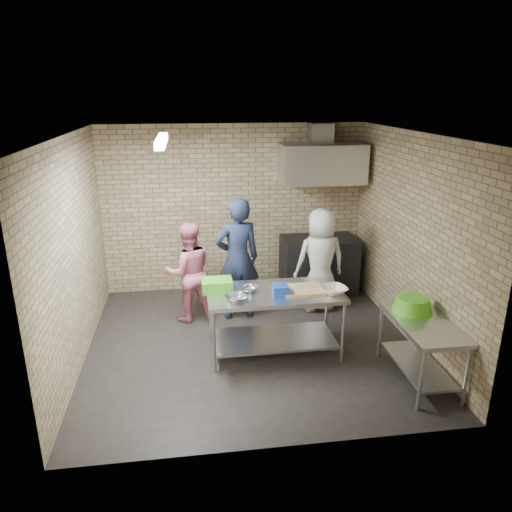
{
  "coord_description": "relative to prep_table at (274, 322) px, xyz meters",
  "views": [
    {
      "loc": [
        -0.74,
        -5.67,
        3.18
      ],
      "look_at": [
        0.1,
        0.2,
        1.15
      ],
      "focal_mm": 34.08,
      "sensor_mm": 36.0,
      "label": 1
    }
  ],
  "objects": [
    {
      "name": "floor",
      "position": [
        -0.27,
        0.25,
        -0.42
      ],
      "size": [
        4.2,
        4.2,
        0.0
      ],
      "primitive_type": "plane",
      "color": "black",
      "rests_on": "ground"
    },
    {
      "name": "ceiling",
      "position": [
        -0.27,
        0.25,
        2.28
      ],
      "size": [
        4.2,
        4.2,
        0.0
      ],
      "primitive_type": "plane",
      "rotation": [
        3.14,
        0.0,
        0.0
      ],
      "color": "black",
      "rests_on": "ground"
    },
    {
      "name": "back_wall",
      "position": [
        -0.27,
        2.25,
        0.93
      ],
      "size": [
        4.2,
        0.06,
        2.7
      ],
      "primitive_type": "cube",
      "color": "tan",
      "rests_on": "ground"
    },
    {
      "name": "front_wall",
      "position": [
        -0.27,
        -1.75,
        0.93
      ],
      "size": [
        4.2,
        0.06,
        2.7
      ],
      "primitive_type": "cube",
      "color": "tan",
      "rests_on": "ground"
    },
    {
      "name": "left_wall",
      "position": [
        -2.37,
        0.25,
        0.93
      ],
      "size": [
        0.06,
        4.0,
        2.7
      ],
      "primitive_type": "cube",
      "color": "tan",
      "rests_on": "ground"
    },
    {
      "name": "right_wall",
      "position": [
        1.83,
        0.25,
        0.93
      ],
      "size": [
        0.06,
        4.0,
        2.7
      ],
      "primitive_type": "cube",
      "color": "tan",
      "rests_on": "ground"
    },
    {
      "name": "prep_table",
      "position": [
        0.0,
        0.0,
        0.0
      ],
      "size": [
        1.67,
        0.83,
        0.83
      ],
      "primitive_type": "cube",
      "color": "silver",
      "rests_on": "floor"
    },
    {
      "name": "side_counter",
      "position": [
        1.53,
        -0.85,
        -0.04
      ],
      "size": [
        0.6,
        1.2,
        0.75
      ],
      "primitive_type": "cube",
      "color": "silver",
      "rests_on": "floor"
    },
    {
      "name": "stove",
      "position": [
        1.08,
        1.9,
        0.03
      ],
      "size": [
        1.2,
        0.7,
        0.9
      ],
      "primitive_type": "cube",
      "color": "black",
      "rests_on": "floor"
    },
    {
      "name": "range_hood",
      "position": [
        1.08,
        1.95,
        1.68
      ],
      "size": [
        1.3,
        0.6,
        0.6
      ],
      "primitive_type": "cube",
      "color": "silver",
      "rests_on": "back_wall"
    },
    {
      "name": "hood_duct",
      "position": [
        1.08,
        2.1,
        2.13
      ],
      "size": [
        0.35,
        0.3,
        0.3
      ],
      "primitive_type": "cube",
      "color": "#A5A8AD",
      "rests_on": "back_wall"
    },
    {
      "name": "wall_shelf",
      "position": [
        1.38,
        2.14,
        1.5
      ],
      "size": [
        0.8,
        0.2,
        0.04
      ],
      "primitive_type": "cube",
      "color": "#3F2B19",
      "rests_on": "back_wall"
    },
    {
      "name": "fluorescent_fixture",
      "position": [
        -1.27,
        0.25,
        2.22
      ],
      "size": [
        0.1,
        1.25,
        0.08
      ],
      "primitive_type": "cube",
      "color": "white",
      "rests_on": "ceiling"
    },
    {
      "name": "green_crate",
      "position": [
        -0.7,
        0.12,
        0.49
      ],
      "size": [
        0.37,
        0.28,
        0.15
      ],
      "primitive_type": "cube",
      "color": "green",
      "rests_on": "prep_table"
    },
    {
      "name": "blue_tub",
      "position": [
        0.05,
        -0.1,
        0.48
      ],
      "size": [
        0.19,
        0.19,
        0.12
      ],
      "primitive_type": "cube",
      "color": "#1642AB",
      "rests_on": "prep_table"
    },
    {
      "name": "cutting_board",
      "position": [
        0.35,
        -0.02,
        0.43
      ],
      "size": [
        0.51,
        0.39,
        0.03
      ],
      "primitive_type": "cube",
      "color": "tan",
      "rests_on": "prep_table"
    },
    {
      "name": "mixing_bowl_a",
      "position": [
        -0.5,
        -0.2,
        0.45
      ],
      "size": [
        0.31,
        0.31,
        0.06
      ],
      "primitive_type": "imported",
      "rotation": [
        0.0,
        0.0,
        0.23
      ],
      "color": "silver",
      "rests_on": "prep_table"
    },
    {
      "name": "mixing_bowl_b",
      "position": [
        -0.3,
        0.05,
        0.45
      ],
      "size": [
        0.24,
        0.24,
        0.06
      ],
      "primitive_type": "imported",
      "rotation": [
        0.0,
        0.0,
        0.23
      ],
      "color": "#BABBC1",
      "rests_on": "prep_table"
    },
    {
      "name": "ceramic_bowl",
      "position": [
        0.7,
        -0.15,
        0.46
      ],
      "size": [
        0.38,
        0.38,
        0.08
      ],
      "primitive_type": "imported",
      "rotation": [
        0.0,
        0.0,
        0.23
      ],
      "color": "beige",
      "rests_on": "prep_table"
    },
    {
      "name": "green_basin",
      "position": [
        1.51,
        -0.6,
        0.42
      ],
      "size": [
        0.46,
        0.46,
        0.17
      ],
      "primitive_type": null,
      "color": "#59C626",
      "rests_on": "side_counter"
    },
    {
      "name": "bottle_red",
      "position": [
        1.13,
        2.14,
        1.61
      ],
      "size": [
        0.07,
        0.07,
        0.18
      ],
      "primitive_type": "cylinder",
      "color": "#B22619",
      "rests_on": "wall_shelf"
    },
    {
      "name": "bottle_green",
      "position": [
        1.53,
        2.14,
        1.6
      ],
      "size": [
        0.06,
        0.06,
        0.15
      ],
      "primitive_type": "cylinder",
      "color": "green",
      "rests_on": "wall_shelf"
    },
    {
      "name": "man_navy",
      "position": [
        -0.34,
        1.09,
        0.48
      ],
      "size": [
        0.72,
        0.54,
        1.79
      ],
      "primitive_type": "imported",
      "rotation": [
        0.0,
        0.0,
        3.32
      ],
      "color": "#131A31",
      "rests_on": "floor"
    },
    {
      "name": "woman_pink",
      "position": [
        -1.04,
        1.11,
        0.31
      ],
      "size": [
        0.81,
        0.68,
        1.45
      ],
      "primitive_type": "imported",
      "rotation": [
        0.0,
        0.0,
        3.35
      ],
      "color": "#D26F84",
      "rests_on": "floor"
    },
    {
      "name": "woman_white",
      "position": [
        0.91,
        1.2,
        0.36
      ],
      "size": [
        0.81,
        0.57,
        1.56
      ],
      "primitive_type": "imported",
      "rotation": [
        0.0,
        0.0,
        3.24
      ],
      "color": "white",
      "rests_on": "floor"
    }
  ]
}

